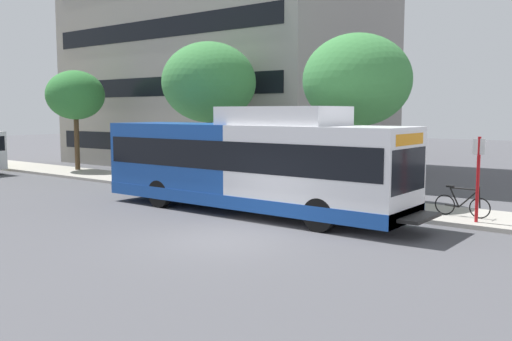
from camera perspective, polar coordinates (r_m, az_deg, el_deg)
name	(u,v)px	position (r m, az deg, el deg)	size (l,w,h in m)	color
ground_plane	(57,209)	(21.30, -19.79, -3.70)	(120.00, 120.00, 0.00)	#4C4C51
sidewalk_curb	(226,190)	(24.33, -3.13, -2.00)	(3.00, 56.00, 0.14)	#A8A399
transit_bus	(249,164)	(18.99, -0.70, 0.70)	(2.58, 12.25, 3.65)	white
bus_stop_sign_pole	(478,173)	(17.99, 21.87, -0.22)	(0.10, 0.36, 2.60)	red
bicycle_parked	(462,203)	(18.92, 20.45, -3.20)	(0.52, 1.76, 1.02)	black
street_tree_near_stop	(357,80)	(21.31, 10.34, 9.10)	(4.07, 4.07, 6.25)	#4C3823
street_tree_mid_block	(209,83)	(26.38, -4.86, 9.01)	(4.42, 4.42, 6.59)	#4C3823
street_tree_far_block	(75,95)	(33.57, -18.09, 7.35)	(3.29, 3.29, 5.69)	#4C3823
lattice_comm_tower	(85,64)	(48.59, -17.16, 10.43)	(1.10, 1.10, 22.76)	#B7B7BC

